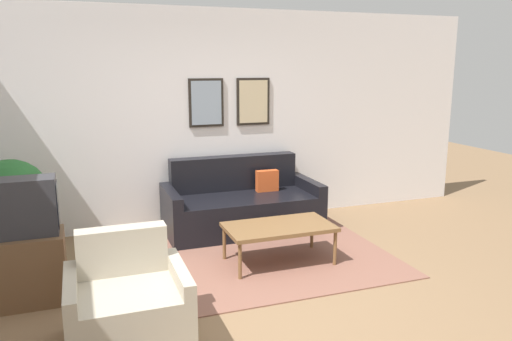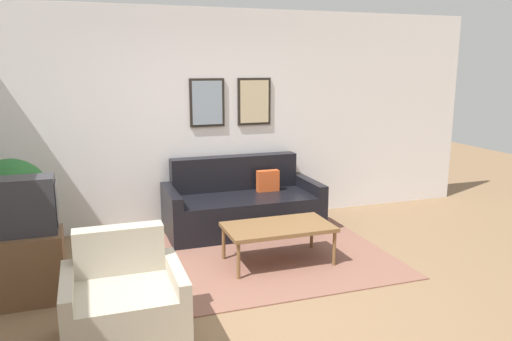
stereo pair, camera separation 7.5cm
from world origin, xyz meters
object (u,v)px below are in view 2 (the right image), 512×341
couch (242,206)px  coffee_table (278,228)px  armchair (124,306)px  potted_plant_tall (11,198)px  tv (15,207)px

couch → coffee_table: couch is taller
armchair → potted_plant_tall: potted_plant_tall is taller
coffee_table → armchair: bearing=-148.0°
couch → potted_plant_tall: 2.58m
tv → armchair: tv is taller
coffee_table → potted_plant_tall: bearing=165.3°
coffee_table → armchair: armchair is taller
coffee_table → armchair: size_ratio=1.28×
tv → potted_plant_tall: size_ratio=0.57×
potted_plant_tall → tv: bearing=-80.4°
potted_plant_tall → armchair: bearing=-61.5°
tv → armchair: bearing=-50.2°
coffee_table → potted_plant_tall: (-2.52, 0.66, 0.38)m
couch → coffee_table: 1.17m
coffee_table → potted_plant_tall: potted_plant_tall is taller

